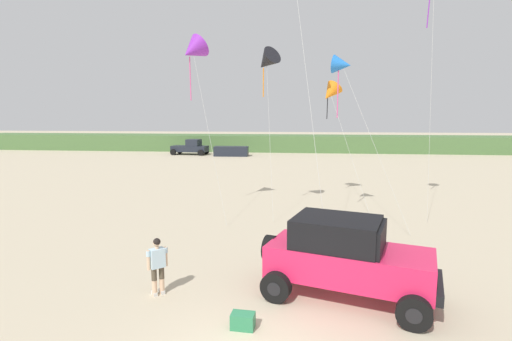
# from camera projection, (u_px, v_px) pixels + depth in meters

# --- Properties ---
(dune_ridge) EXTENTS (90.00, 6.03, 2.22)m
(dune_ridge) POSITION_uv_depth(u_px,v_px,m) (279.00, 143.00, 55.06)
(dune_ridge) COLOR #4C703D
(dune_ridge) RESTS_ON ground_plane
(jeep) EXTENTS (5.01, 3.55, 2.26)m
(jeep) POSITION_uv_depth(u_px,v_px,m) (346.00, 256.00, 10.68)
(jeep) COLOR #EA2151
(jeep) RESTS_ON ground_plane
(person_watching) EXTENTS (0.50, 0.47, 1.67)m
(person_watching) POSITION_uv_depth(u_px,v_px,m) (157.00, 263.00, 10.86)
(person_watching) COLOR #DBB28E
(person_watching) RESTS_ON ground_plane
(cooler_box) EXTENTS (0.59, 0.40, 0.38)m
(cooler_box) POSITION_uv_depth(u_px,v_px,m) (243.00, 321.00, 9.23)
(cooler_box) COLOR #2D7F51
(cooler_box) RESTS_ON ground_plane
(distant_pickup) EXTENTS (4.76, 2.77, 1.98)m
(distant_pickup) POSITION_uv_depth(u_px,v_px,m) (191.00, 147.00, 49.79)
(distant_pickup) COLOR #1E232D
(distant_pickup) RESTS_ON ground_plane
(distant_sedan) EXTENTS (4.25, 1.84, 1.20)m
(distant_sedan) POSITION_uv_depth(u_px,v_px,m) (231.00, 151.00, 48.11)
(distant_sedan) COLOR #1E232D
(distant_sedan) RESTS_ON ground_plane
(kite_blue_swept) EXTENTS (3.42, 2.92, 7.90)m
(kite_blue_swept) POSITION_uv_depth(u_px,v_px,m) (342.00, 65.00, 17.80)
(kite_blue_swept) COLOR blue
(kite_blue_swept) RESTS_ON ground_plane
(kite_yellow_diamond) EXTENTS (3.00, 3.01, 9.09)m
(kite_yellow_diamond) POSITION_uv_depth(u_px,v_px,m) (193.00, 50.00, 18.83)
(kite_yellow_diamond) COLOR purple
(kite_yellow_diamond) RESTS_ON ground_plane
(kite_red_delta) EXTENTS (1.59, 2.40, 8.39)m
(kite_red_delta) POSITION_uv_depth(u_px,v_px,m) (266.00, 61.00, 18.86)
(kite_red_delta) COLOR black
(kite_red_delta) RESTS_ON ground_plane
(kite_green_box) EXTENTS (2.70, 4.15, 7.10)m
(kite_green_box) POSITION_uv_depth(u_px,v_px,m) (330.00, 93.00, 22.31)
(kite_green_box) COLOR orange
(kite_green_box) RESTS_ON ground_plane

